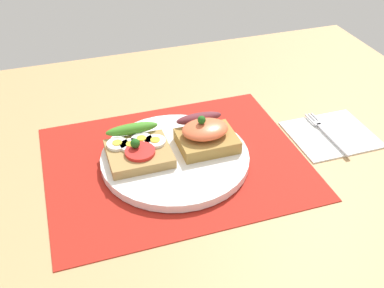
# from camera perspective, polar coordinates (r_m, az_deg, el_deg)

# --- Properties ---
(ground_plane) EXTENTS (1.20, 0.90, 0.03)m
(ground_plane) POSITION_cam_1_polar(r_m,az_deg,el_deg) (0.79, -2.07, -3.20)
(ground_plane) COLOR tan
(placemat) EXTENTS (0.43, 0.34, 0.00)m
(placemat) POSITION_cam_1_polar(r_m,az_deg,el_deg) (0.78, -2.09, -2.21)
(placemat) COLOR #A51E15
(placemat) RESTS_ON ground_plane
(plate) EXTENTS (0.25, 0.25, 0.01)m
(plate) POSITION_cam_1_polar(r_m,az_deg,el_deg) (0.78, -2.11, -1.72)
(plate) COLOR white
(plate) RESTS_ON placemat
(sandwich_egg_tomato) EXTENTS (0.10, 0.11, 0.04)m
(sandwich_egg_tomato) POSITION_cam_1_polar(r_m,az_deg,el_deg) (0.77, -6.76, -0.54)
(sandwich_egg_tomato) COLOR #A58049
(sandwich_egg_tomato) RESTS_ON plate
(sandwich_salmon) EXTENTS (0.10, 0.09, 0.06)m
(sandwich_salmon) POSITION_cam_1_polar(r_m,az_deg,el_deg) (0.78, 1.67, 1.23)
(sandwich_salmon) COLOR olive
(sandwich_salmon) RESTS_ON plate
(napkin) EXTENTS (0.15, 0.13, 0.01)m
(napkin) POSITION_cam_1_polar(r_m,az_deg,el_deg) (0.88, 16.87, 1.21)
(napkin) COLOR white
(napkin) RESTS_ON ground_plane
(fork) EXTENTS (0.02, 0.14, 0.00)m
(fork) POSITION_cam_1_polar(r_m,az_deg,el_deg) (0.88, 16.31, 1.43)
(fork) COLOR #B7B7BC
(fork) RESTS_ON napkin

